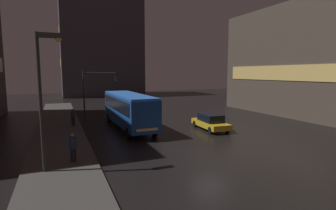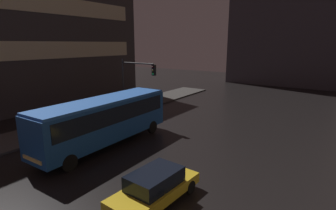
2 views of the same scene
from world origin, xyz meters
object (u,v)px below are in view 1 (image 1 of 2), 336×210
at_px(pedestrian_near, 73,145).
at_px(street_lamp_sidewalk, 45,80).
at_px(pedestrian_mid, 73,115).
at_px(traffic_light_main, 97,86).
at_px(bus_near, 129,107).
at_px(car_taxi, 210,122).

xyz_separation_m(pedestrian_near, street_lamp_sidewalk, (-1.26, -1.02, 3.80)).
distance_m(pedestrian_mid, traffic_light_main, 4.72).
bearing_deg(street_lamp_sidewalk, pedestrian_near, 39.14).
height_order(bus_near, pedestrian_mid, bus_near).
relative_size(pedestrian_near, pedestrian_mid, 1.01).
relative_size(bus_near, pedestrian_mid, 6.34).
bearing_deg(pedestrian_mid, car_taxi, 44.03).
relative_size(bus_near, traffic_light_main, 1.89).
distance_m(car_taxi, pedestrian_near, 13.43).
height_order(pedestrian_mid, traffic_light_main, traffic_light_main).
distance_m(bus_near, traffic_light_main, 6.24).
height_order(car_taxi, pedestrian_near, pedestrian_near).
bearing_deg(street_lamp_sidewalk, car_taxi, 23.45).
bearing_deg(pedestrian_near, bus_near, 57.32).
xyz_separation_m(car_taxi, pedestrian_mid, (-11.88, 6.33, 0.40)).
bearing_deg(bus_near, street_lamp_sidewalk, 53.30).
height_order(car_taxi, street_lamp_sidewalk, street_lamp_sidewalk).
bearing_deg(traffic_light_main, street_lamp_sidewalk, -107.08).
distance_m(bus_near, pedestrian_near, 10.09).
distance_m(car_taxi, street_lamp_sidewalk, 15.56).
bearing_deg(traffic_light_main, pedestrian_near, -103.48).
bearing_deg(bus_near, car_taxi, 152.49).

